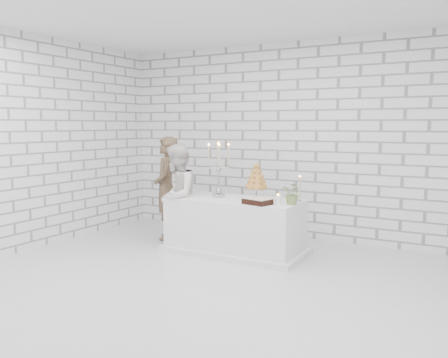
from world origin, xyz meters
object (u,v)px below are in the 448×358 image
croquembouche (256,181)px  bride (177,196)px  candelabra (219,170)px  groom (166,188)px  cake_table (234,226)px

croquembouche → bride: bearing=-168.4°
candelabra → croquembouche: candelabra is taller
groom → candelabra: size_ratio=2.06×
cake_table → candelabra: bearing=173.5°
croquembouche → groom: bearing=174.8°
cake_table → groom: bearing=170.6°
groom → bride: groom is taller
cake_table → groom: groom is taller
candelabra → bride: bearing=-161.2°
groom → croquembouche: 1.60m
cake_table → croquembouche: croquembouche is taller
cake_table → bride: size_ratio=1.21×
cake_table → candelabra: (-0.26, 0.03, 0.76)m
groom → croquembouche: groom is taller
croquembouche → candelabra: bearing=-176.0°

